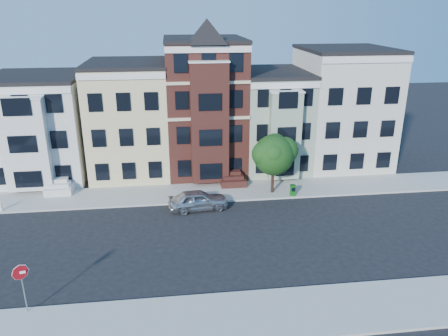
{
  "coord_description": "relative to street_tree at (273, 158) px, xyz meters",
  "views": [
    {
      "loc": [
        -3.19,
        -25.89,
        14.82
      ],
      "look_at": [
        0.35,
        2.66,
        4.2
      ],
      "focal_mm": 35.0,
      "sensor_mm": 36.0,
      "label": 1
    }
  ],
  "objects": [
    {
      "name": "ground",
      "position": [
        -5.01,
        -7.21,
        -3.22
      ],
      "size": [
        120.0,
        120.0,
        0.0
      ],
      "primitive_type": "plane",
      "color": "black"
    },
    {
      "name": "newspaper_box",
      "position": [
        1.53,
        -0.88,
        -2.61
      ],
      "size": [
        0.47,
        0.43,
        0.93
      ],
      "primitive_type": "cube",
      "rotation": [
        0.0,
        0.0,
        -0.15
      ],
      "color": "#0E5B12",
      "rests_on": "far_sidewalk"
    },
    {
      "name": "house_white",
      "position": [
        -20.01,
        7.29,
        1.28
      ],
      "size": [
        8.0,
        9.0,
        9.0
      ],
      "primitive_type": "cube",
      "color": "silver",
      "rests_on": "ground"
    },
    {
      "name": "house_cream",
      "position": [
        8.49,
        7.29,
        2.28
      ],
      "size": [
        8.0,
        9.0,
        11.0
      ],
      "primitive_type": "cube",
      "color": "beige",
      "rests_on": "ground"
    },
    {
      "name": "stop_sign",
      "position": [
        -15.95,
        -13.51,
        -1.52
      ],
      "size": [
        0.86,
        0.32,
        3.11
      ],
      "primitive_type": null,
      "rotation": [
        0.0,
        0.0,
        0.25
      ],
      "color": "#B50D14",
      "rests_on": "near_sidewalk"
    },
    {
      "name": "street_tree",
      "position": [
        0.0,
        0.0,
        0.0
      ],
      "size": [
        5.77,
        5.77,
        6.15
      ],
      "primitive_type": null,
      "rotation": [
        0.0,
        0.0,
        -0.1
      ],
      "color": "#1F4A18",
      "rests_on": "far_sidewalk"
    },
    {
      "name": "house_brown",
      "position": [
        -5.01,
        7.29,
        2.78
      ],
      "size": [
        7.0,
        9.0,
        12.0
      ],
      "primitive_type": "cube",
      "color": "#381813",
      "rests_on": "ground"
    },
    {
      "name": "fire_hydrant",
      "position": [
        -21.44,
        -0.91,
        -2.77
      ],
      "size": [
        0.24,
        0.24,
        0.6
      ],
      "primitive_type": "cylinder",
      "rotation": [
        0.0,
        0.0,
        -0.12
      ],
      "color": "silver",
      "rests_on": "far_sidewalk"
    },
    {
      "name": "house_yellow",
      "position": [
        -12.01,
        7.29,
        1.78
      ],
      "size": [
        7.0,
        9.0,
        10.0
      ],
      "primitive_type": "cube",
      "color": "beige",
      "rests_on": "ground"
    },
    {
      "name": "parked_car",
      "position": [
        -6.39,
        -2.24,
        -2.44
      ],
      "size": [
        4.75,
        2.3,
        1.56
      ],
      "primitive_type": "imported",
      "rotation": [
        0.0,
        0.0,
        1.67
      ],
      "color": "#B0B2B7",
      "rests_on": "ground"
    },
    {
      "name": "far_sidewalk",
      "position": [
        -5.01,
        0.79,
        -3.15
      ],
      "size": [
        60.0,
        4.0,
        0.15
      ],
      "primitive_type": "cube",
      "color": "#9E9B93",
      "rests_on": "ground"
    },
    {
      "name": "house_green",
      "position": [
        1.49,
        7.29,
        1.28
      ],
      "size": [
        6.0,
        9.0,
        9.0
      ],
      "primitive_type": "cube",
      "color": "gray",
      "rests_on": "ground"
    },
    {
      "name": "near_sidewalk",
      "position": [
        -5.01,
        -15.21,
        -3.15
      ],
      "size": [
        60.0,
        4.0,
        0.15
      ],
      "primitive_type": "cube",
      "color": "#9E9B93",
      "rests_on": "ground"
    }
  ]
}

